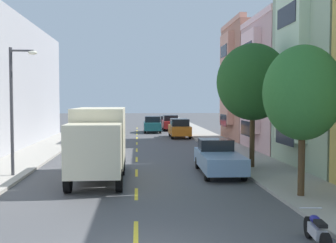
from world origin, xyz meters
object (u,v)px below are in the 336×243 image
(parked_suv_silver, at_px, (87,133))
(parked_pickup_white, at_px, (104,123))
(parked_motorcycle, at_px, (317,231))
(street_lamp, at_px, (15,101))
(parked_suv_red, at_px, (170,122))
(parked_pickup_sky, at_px, (218,158))
(delivery_box_truck, at_px, (99,140))
(parked_wagon_black, at_px, (166,121))
(street_tree_nearest, at_px, (303,93))
(parked_suv_orange, at_px, (179,128))
(street_tree_second, at_px, (253,82))
(moving_teal_sedan, at_px, (152,124))

(parked_suv_silver, relative_size, parked_pickup_white, 0.91)
(parked_motorcycle, bearing_deg, parked_pickup_white, 101.38)
(street_lamp, height_order, parked_suv_red, street_lamp)
(parked_pickup_white, bearing_deg, parked_suv_silver, -89.94)
(parked_suv_red, bearing_deg, parked_pickup_sky, -89.88)
(delivery_box_truck, bearing_deg, parked_wagon_black, 81.68)
(delivery_box_truck, bearing_deg, street_lamp, 171.47)
(parked_motorcycle, bearing_deg, parked_suv_silver, 108.95)
(street_tree_nearest, bearing_deg, parked_suv_silver, 116.77)
(street_lamp, xyz_separation_m, parked_motorcycle, (10.69, -10.54, -3.40))
(street_tree_nearest, relative_size, parked_suv_red, 1.21)
(parked_pickup_sky, xyz_separation_m, parked_pickup_white, (-8.67, 34.44, 0.00))
(parked_suv_silver, height_order, parked_motorcycle, parked_suv_silver)
(parked_suv_orange, relative_size, parked_motorcycle, 2.34)
(parked_pickup_sky, bearing_deg, street_tree_second, 29.86)
(parked_suv_orange, xyz_separation_m, parked_pickup_white, (-8.72, 13.55, -0.16))
(street_tree_second, relative_size, delivery_box_truck, 0.94)
(street_lamp, bearing_deg, street_tree_nearest, -23.36)
(parked_pickup_sky, distance_m, parked_pickup_white, 35.51)
(street_tree_second, bearing_deg, parked_suv_red, 94.16)
(delivery_box_truck, relative_size, parked_pickup_white, 1.37)
(parked_suv_red, xyz_separation_m, parked_pickup_white, (-8.61, 3.18, -0.16))
(street_tree_second, bearing_deg, parked_pickup_white, 108.00)
(street_lamp, relative_size, parked_suv_orange, 1.31)
(parked_suv_silver, xyz_separation_m, parked_pickup_white, (-0.02, 18.88, -0.16))
(parked_suv_orange, distance_m, moving_teal_sedan, 7.46)
(parked_pickup_white, bearing_deg, parked_suv_red, -20.28)
(delivery_box_truck, bearing_deg, moving_teal_sedan, 82.92)
(street_lamp, bearing_deg, parked_suv_red, 72.25)
(street_lamp, relative_size, moving_teal_sedan, 1.31)
(street_lamp, distance_m, parked_pickup_white, 35.06)
(street_tree_nearest, distance_m, parked_pickup_white, 41.78)
(parked_pickup_sky, relative_size, parked_pickup_white, 1.01)
(moving_teal_sedan, bearing_deg, parked_pickup_sky, -84.93)
(street_lamp, distance_m, moving_teal_sedan, 29.54)
(street_tree_second, bearing_deg, moving_teal_sedan, 99.78)
(parked_suv_orange, bearing_deg, parked_wagon_black, 90.38)
(street_lamp, relative_size, parked_wagon_black, 1.32)
(parked_suv_silver, height_order, parked_suv_orange, same)
(parked_suv_red, relative_size, parked_wagon_black, 1.01)
(moving_teal_sedan, distance_m, parked_motorcycle, 39.02)
(parked_suv_orange, bearing_deg, street_tree_nearest, -85.56)
(parked_pickup_sky, relative_size, parked_suv_red, 1.11)
(parked_pickup_sky, bearing_deg, parked_suv_red, 90.12)
(parked_pickup_sky, xyz_separation_m, parked_suv_silver, (-8.65, 15.56, 0.16))
(street_tree_second, xyz_separation_m, delivery_box_truck, (-8.20, -2.30, -2.90))
(moving_teal_sedan, xyz_separation_m, parked_motorcycle, (2.95, -38.90, -0.58))
(street_lamp, bearing_deg, delivery_box_truck, -8.53)
(parked_suv_red, relative_size, parked_motorcycle, 2.34)
(parked_suv_orange, bearing_deg, street_lamp, -115.69)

